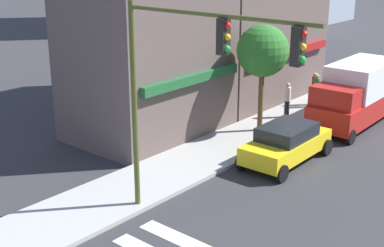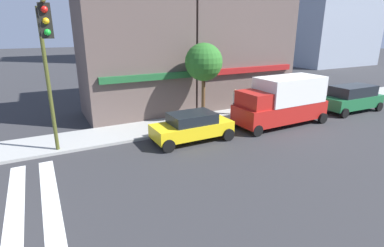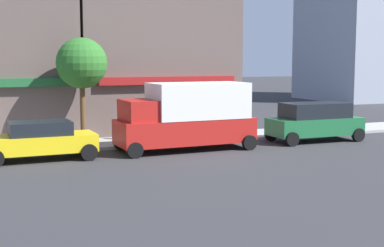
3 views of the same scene
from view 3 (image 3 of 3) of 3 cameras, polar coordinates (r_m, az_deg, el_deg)
storefront_row at (r=29.92m, az=-9.10°, el=11.51°), size 16.02×5.30×15.12m
sedan_yellow at (r=22.55m, az=-15.87°, el=-1.67°), size 4.42×2.02×1.59m
box_truck_red at (r=24.05m, az=-0.53°, el=0.89°), size 6.25×2.42×3.04m
suv_green at (r=27.45m, az=12.98°, el=0.28°), size 4.72×2.12×1.94m
pedestrian_green_top at (r=26.99m, az=-0.55°, el=0.43°), size 0.32×0.32×1.77m
pedestrian_red_jacket at (r=27.32m, az=-0.23°, el=0.51°), size 0.32×0.32×1.77m
pedestrian_white_shirt at (r=26.32m, az=-6.04°, el=0.23°), size 0.32×0.32×1.77m
street_tree at (r=25.44m, az=-11.70°, el=6.26°), size 2.37×2.37×4.95m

